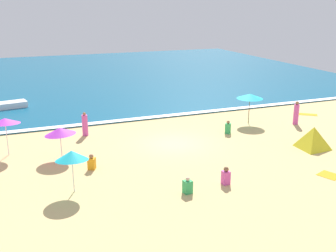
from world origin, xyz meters
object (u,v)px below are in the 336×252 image
object	(u,v)px
beachgoer_2	(188,186)
beachgoer_6	(228,128)
beach_tent	(313,137)
beachgoer_0	(226,176)
beach_umbrella_3	(72,156)
beach_umbrella_1	(250,96)
small_boat_0	(3,106)
beach_umbrella_0	(60,131)
beachgoer_1	(92,163)
beachgoer_4	(296,114)
beachgoer_3	(85,125)
beach_umbrella_4	(5,121)

from	to	relation	value
beachgoer_2	beachgoer_6	xyz separation A→B (m)	(6.45, 7.51, 0.06)
beach_tent	beachgoer_0	bearing A→B (deg)	-160.73
beach_umbrella_3	beach_umbrella_1	bearing A→B (deg)	26.53
small_boat_0	beachgoer_2	bearing A→B (deg)	-67.77
beach_umbrella_0	beachgoer_2	world-z (taller)	beach_umbrella_0
beach_umbrella_3	beachgoer_1	bearing A→B (deg)	61.37
beach_umbrella_1	beachgoer_0	xyz separation A→B (m)	(-7.07, -9.11, -1.65)
beach_umbrella_3	beachgoer_4	size ratio (longest dim) A/B	1.23
beachgoer_3	beach_umbrella_1	bearing A→B (deg)	-6.55
beach_umbrella_1	beach_tent	size ratio (longest dim) A/B	0.92
beach_umbrella_0	beachgoer_3	world-z (taller)	beach_umbrella_0
beachgoer_2	beachgoer_3	world-z (taller)	beachgoer_3
small_boat_0	beachgoer_3	bearing A→B (deg)	-61.07
beach_umbrella_4	beachgoer_0	world-z (taller)	beach_umbrella_4
beach_umbrella_0	beachgoer_2	size ratio (longest dim) A/B	3.06
beach_umbrella_1	beachgoer_1	xyz separation A→B (m)	(-13.04, -4.71, -1.69)
beachgoer_1	small_boat_0	distance (m)	16.50
beach_umbrella_0	beach_umbrella_4	distance (m)	3.43
beach_umbrella_3	beachgoer_3	distance (m)	8.92
beach_umbrella_0	beach_umbrella_1	xyz separation A→B (m)	(14.37, 2.38, 0.40)
beachgoer_1	beachgoer_6	size ratio (longest dim) A/B	0.93
beach_umbrella_1	beachgoer_6	size ratio (longest dim) A/B	2.50
beachgoer_4	beach_tent	bearing A→B (deg)	-116.84
beachgoer_0	beachgoer_3	bearing A→B (deg)	116.36
beachgoer_3	beach_tent	bearing A→B (deg)	-30.98
beachgoer_0	beachgoer_4	bearing A→B (deg)	36.16
beachgoer_2	beachgoer_4	size ratio (longest dim) A/B	0.47
beachgoer_4	beachgoer_1	bearing A→B (deg)	-169.40
beach_umbrella_3	beachgoer_1	xyz separation A→B (m)	(1.35, 2.48, -1.50)
beachgoer_3	beachgoer_6	bearing A→B (deg)	-18.93
beach_umbrella_4	beachgoer_1	world-z (taller)	beach_umbrella_4
beach_umbrella_4	beachgoer_3	bearing A→B (deg)	22.61
beachgoer_0	beachgoer_3	distance (m)	11.75
beach_umbrella_4	beach_tent	world-z (taller)	beach_umbrella_4
beach_umbrella_1	small_boat_0	xyz separation A→B (m)	(-17.66, 11.14, -1.72)
beachgoer_1	beachgoer_6	bearing A→B (deg)	15.75
beach_umbrella_1	beach_umbrella_3	xyz separation A→B (m)	(-14.39, -7.18, -0.19)
beach_umbrella_0	beach_umbrella_3	xyz separation A→B (m)	(-0.02, -4.80, 0.21)
small_boat_0	beach_umbrella_4	bearing A→B (deg)	-88.30
beach_umbrella_3	beachgoer_0	xyz separation A→B (m)	(7.31, -1.93, -1.46)
beach_umbrella_4	small_boat_0	world-z (taller)	beach_umbrella_4
beach_tent	beach_umbrella_1	bearing A→B (deg)	96.32
beachgoer_2	small_boat_0	xyz separation A→B (m)	(-8.37, 20.48, -0.01)
beachgoer_4	beachgoer_6	distance (m)	5.95
beach_umbrella_0	beachgoer_4	size ratio (longest dim) A/B	1.44
beach_tent	beachgoer_4	size ratio (longest dim) A/B	1.45
beach_tent	beach_umbrella_4	bearing A→B (deg)	162.41
beach_umbrella_4	beachgoer_0	distance (m)	13.37
beach_umbrella_3	beachgoer_0	bearing A→B (deg)	-14.80
beachgoer_0	beachgoer_2	world-z (taller)	beachgoer_0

